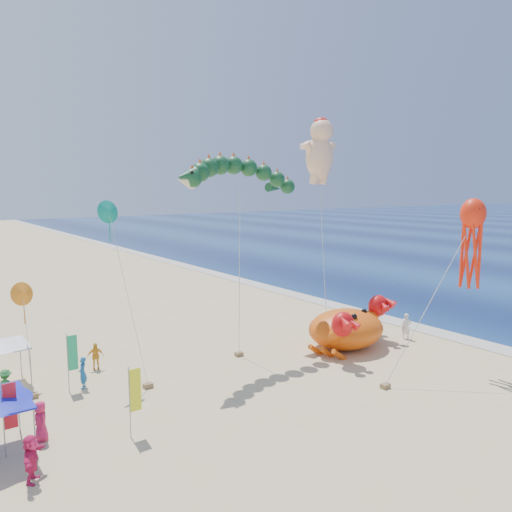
{
  "coord_description": "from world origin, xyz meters",
  "views": [
    {
      "loc": [
        -20.25,
        -23.06,
        10.76
      ],
      "look_at": [
        -2.0,
        2.0,
        6.5
      ],
      "focal_mm": 35.0,
      "sensor_mm": 36.0,
      "label": 1
    }
  ],
  "objects_px": {
    "crab_inflatable": "(347,327)",
    "cherub_kite": "(320,149)",
    "dragon_kite": "(238,179)",
    "octopus_kite": "(471,237)"
  },
  "relations": [
    {
      "from": "dragon_kite",
      "to": "crab_inflatable",
      "type": "bearing_deg",
      "value": -29.54
    },
    {
      "from": "cherub_kite",
      "to": "octopus_kite",
      "type": "relative_size",
      "value": 1.59
    },
    {
      "from": "crab_inflatable",
      "to": "dragon_kite",
      "type": "relative_size",
      "value": 0.6
    },
    {
      "from": "crab_inflatable",
      "to": "cherub_kite",
      "type": "distance_m",
      "value": 14.46
    },
    {
      "from": "dragon_kite",
      "to": "cherub_kite",
      "type": "xyz_separation_m",
      "value": [
        9.91,
        3.07,
        2.48
      ]
    },
    {
      "from": "crab_inflatable",
      "to": "cherub_kite",
      "type": "height_order",
      "value": "cherub_kite"
    },
    {
      "from": "crab_inflatable",
      "to": "cherub_kite",
      "type": "bearing_deg",
      "value": 62.18
    },
    {
      "from": "dragon_kite",
      "to": "cherub_kite",
      "type": "distance_m",
      "value": 10.67
    },
    {
      "from": "dragon_kite",
      "to": "cherub_kite",
      "type": "height_order",
      "value": "cherub_kite"
    },
    {
      "from": "crab_inflatable",
      "to": "cherub_kite",
      "type": "xyz_separation_m",
      "value": [
        3.53,
        6.69,
        12.32
      ]
    }
  ]
}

